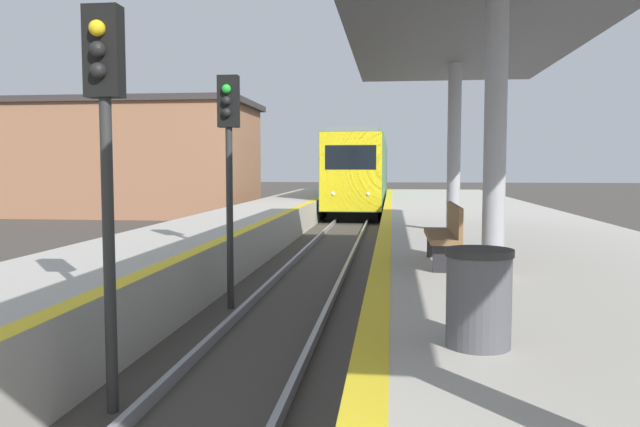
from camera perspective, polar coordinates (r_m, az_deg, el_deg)
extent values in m
cube|color=black|center=(39.15, 3.96, 0.99)|extent=(2.37, 21.48, 0.55)
cube|color=#477247|center=(39.08, 3.97, 3.98)|extent=(2.78, 23.86, 3.53)
cube|color=yellow|center=(27.25, 2.81, 3.85)|extent=(2.73, 0.16, 3.46)
cube|color=black|center=(27.19, 2.81, 5.15)|extent=(2.23, 0.06, 1.06)
cube|color=slate|center=(39.12, 3.99, 6.74)|extent=(2.37, 22.67, 0.24)
sphere|color=white|center=(27.27, 1.19, 1.81)|extent=(0.18, 0.18, 0.18)
sphere|color=white|center=(27.17, 4.41, 1.79)|extent=(0.18, 0.18, 0.18)
cylinder|color=#2D2D2D|center=(6.69, -18.72, -3.85)|extent=(0.12, 0.12, 3.22)
cube|color=black|center=(6.73, -19.16, 13.79)|extent=(0.36, 0.20, 0.90)
sphere|color=yellow|center=(6.65, -19.72, 15.67)|extent=(0.16, 0.16, 0.16)
sphere|color=black|center=(6.61, -19.67, 13.95)|extent=(0.16, 0.16, 0.16)
sphere|color=black|center=(6.58, -19.62, 12.21)|extent=(0.16, 0.16, 0.16)
cylinder|color=#2D2D2D|center=(11.15, -8.25, -0.49)|extent=(0.12, 0.12, 3.22)
cube|color=black|center=(11.17, -8.37, 10.10)|extent=(0.36, 0.20, 0.90)
sphere|color=green|center=(11.06, -8.56, 11.20)|extent=(0.16, 0.16, 0.16)
sphere|color=black|center=(11.04, -8.55, 10.16)|extent=(0.16, 0.16, 0.16)
sphere|color=black|center=(11.02, -8.53, 9.11)|extent=(0.16, 0.16, 0.16)
cylinder|color=#99999E|center=(8.92, 15.72, 6.86)|extent=(0.30, 0.30, 3.83)
cylinder|color=#99999E|center=(14.62, 12.15, 5.86)|extent=(0.30, 0.30, 3.83)
cylinder|color=#4C4C51|center=(5.37, 14.29, -7.80)|extent=(0.53, 0.53, 0.76)
cylinder|color=#262626|center=(5.30, 14.38, -3.48)|extent=(0.56, 0.56, 0.06)
cube|color=brown|center=(9.69, 11.05, -2.01)|extent=(0.44, 1.87, 0.08)
cube|color=brown|center=(9.68, 12.19, -0.49)|extent=(0.06, 1.87, 0.44)
cube|color=#262628|center=(8.98, 11.40, -4.06)|extent=(0.35, 0.08, 0.40)
cube|color=#262628|center=(10.46, 10.72, -2.87)|extent=(0.35, 0.08, 0.40)
cube|color=#9E6B4C|center=(34.17, -16.25, 4.59)|extent=(11.61, 6.79, 5.61)
cube|color=#383333|center=(34.32, -16.36, 9.52)|extent=(12.19, 7.13, 0.30)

